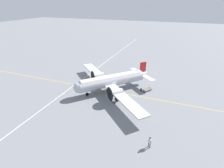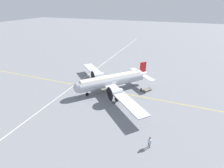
% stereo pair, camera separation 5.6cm
% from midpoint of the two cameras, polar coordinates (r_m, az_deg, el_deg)
% --- Properties ---
extents(ground_plane, '(300.00, 300.00, 0.00)m').
position_cam_midpoint_polar(ground_plane, '(39.22, 0.04, -2.04)').
color(ground_plane, slate).
extents(apron_line_eastwest, '(120.00, 0.16, 0.01)m').
position_cam_midpoint_polar(apron_line_eastwest, '(38.78, -0.25, -2.38)').
color(apron_line_eastwest, gold).
rests_on(apron_line_eastwest, ground_plane).
extents(apron_line_northsouth, '(0.16, 120.00, 0.01)m').
position_cam_midpoint_polar(apron_line_northsouth, '(43.15, -11.57, 0.10)').
color(apron_line_northsouth, silver).
rests_on(apron_line_northsouth, ground_plane).
extents(airliner_main, '(21.89, 20.60, 5.45)m').
position_cam_midpoint_polar(airliner_main, '(38.02, -0.48, 1.06)').
color(airliner_main, silver).
rests_on(airliner_main, ground_plane).
extents(crew_foreground, '(0.52, 0.37, 1.68)m').
position_cam_midpoint_polar(crew_foreground, '(25.24, 12.21, -17.83)').
color(crew_foreground, '#2D2D33').
rests_on(crew_foreground, ground_plane).
extents(suitcase_near_door, '(0.37, 0.19, 0.63)m').
position_cam_midpoint_polar(suitcase_near_door, '(39.31, 9.52, -1.87)').
color(suitcase_near_door, '#232328').
rests_on(suitcase_near_door, ground_plane).
extents(baggage_cart, '(2.05, 2.49, 0.56)m').
position_cam_midpoint_polar(baggage_cart, '(39.62, 11.41, -1.84)').
color(baggage_cart, '#6B665B').
rests_on(baggage_cart, ground_plane).
extents(traffic_cone, '(0.48, 0.48, 0.63)m').
position_cam_midpoint_polar(traffic_cone, '(31.15, 10.36, -9.91)').
color(traffic_cone, orange).
rests_on(traffic_cone, ground_plane).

